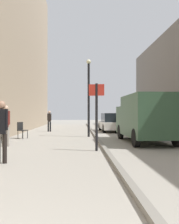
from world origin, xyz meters
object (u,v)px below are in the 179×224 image
pedestrian_mid_block (6,123)px  lamp_post (89,93)px  parked_car (112,122)px  street_sign_post (97,111)px  pedestrian_far_crossing (2,127)px  delivery_van (145,117)px  bicycle_leaning (5,135)px  cafe_chair_near_window (22,129)px  pedestrian_main_foreground (49,120)px

pedestrian_mid_block → lamp_post: bearing=37.8°
pedestrian_mid_block → lamp_post: lamp_post is taller
parked_car → street_sign_post: street_sign_post is taller
pedestrian_far_crossing → delivery_van: delivery_van is taller
parked_car → bicycle_leaning: 9.81m
cafe_chair_near_window → street_sign_post: bearing=69.5°
pedestrian_mid_block → bicycle_leaning: (-0.37, 1.13, -0.65)m
pedestrian_mid_block → delivery_van: size_ratio=0.36×
street_sign_post → bicycle_leaning: bearing=-18.4°
pedestrian_main_foreground → lamp_post: (2.93, -4.41, 1.78)m
delivery_van → street_sign_post: bearing=-136.2°
parked_car → lamp_post: lamp_post is taller
pedestrian_main_foreground → parked_car: (4.97, -0.00, -0.23)m
pedestrian_mid_block → parked_car: bearing=45.3°
bicycle_leaning → delivery_van: bearing=-6.6°
pedestrian_far_crossing → delivery_van: (5.52, 4.91, 0.20)m
pedestrian_far_crossing → street_sign_post: size_ratio=0.70×
pedestrian_mid_block → street_sign_post: street_sign_post is taller
pedestrian_main_foreground → pedestrian_mid_block: pedestrian_mid_block is taller
bicycle_leaning → cafe_chair_near_window: (0.27, 2.30, 0.17)m
pedestrian_main_foreground → delivery_van: (5.62, -7.53, 0.30)m
lamp_post → bicycle_leaning: lamp_post is taller
pedestrian_mid_block → pedestrian_far_crossing: size_ratio=0.99×
parked_car → bicycle_leaning: bearing=-130.7°
delivery_van → parked_car: size_ratio=1.18×
street_sign_post → lamp_post: (-0.09, 5.75, 1.18)m
pedestrian_far_crossing → lamp_post: bearing=-114.4°
pedestrian_far_crossing → parked_car: pedestrian_far_crossing is taller
pedestrian_far_crossing → parked_car: 13.36m
pedestrian_main_foreground → lamp_post: bearing=-52.5°
pedestrian_mid_block → bicycle_leaning: pedestrian_mid_block is taller
lamp_post → cafe_chair_near_window: lamp_post is taller
parked_car → lamp_post: (-2.04, -4.41, 2.01)m
lamp_post → delivery_van: bearing=-49.3°
pedestrian_main_foreground → bicycle_leaning: 7.72m
pedestrian_mid_block → bicycle_leaning: 1.36m
lamp_post → bicycle_leaning: bearing=-142.4°
delivery_van → bicycle_leaning: bearing=179.1°
pedestrian_main_foreground → cafe_chair_near_window: bearing=-96.4°
pedestrian_main_foreground → lamp_post: 5.58m
bicycle_leaning → cafe_chair_near_window: bearing=76.2°
pedestrian_mid_block → street_sign_post: (3.87, -1.42, 0.51)m
bicycle_leaning → pedestrian_mid_block: bearing=-79.2°
pedestrian_far_crossing → cafe_chair_near_window: 7.22m
pedestrian_mid_block → pedestrian_main_foreground: bearing=73.4°
pedestrian_far_crossing → delivery_van: bearing=-143.3°
lamp_post → cafe_chair_near_window: (-3.88, -0.90, -2.18)m
lamp_post → pedestrian_mid_block: bearing=-131.1°
parked_car → cafe_chair_near_window: 7.95m
pedestrian_mid_block → pedestrian_far_crossing: 3.82m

